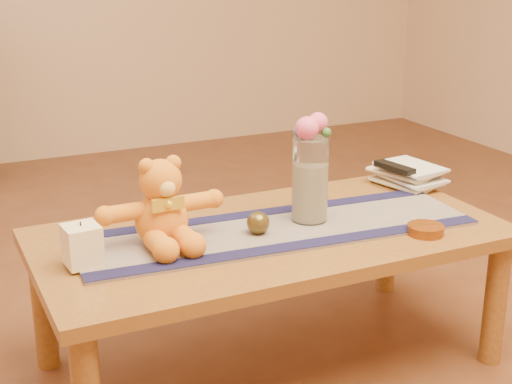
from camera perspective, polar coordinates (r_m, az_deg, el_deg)
name	(u,v)px	position (r m, az deg, el deg)	size (l,w,h in m)	color
floor	(270,362)	(2.44, 1.09, -12.86)	(5.50, 5.50, 0.00)	#512A17
coffee_table_top	(271,237)	(2.25, 1.15, -3.46)	(1.40, 0.70, 0.04)	brown
table_leg_fr	(495,303)	(2.47, 17.80, -8.04)	(0.07, 0.07, 0.41)	brown
table_leg_bl	(43,306)	(2.42, -15.92, -8.38)	(0.07, 0.07, 0.41)	brown
table_leg_br	(388,240)	(2.88, 10.01, -3.60)	(0.07, 0.07, 0.41)	brown
persian_runner	(277,230)	(2.24, 1.60, -2.89)	(1.20, 0.35, 0.01)	#1A1948
runner_border_near	(297,245)	(2.12, 3.14, -4.09)	(1.20, 0.06, 0.00)	#141339
runner_border_far	(259,213)	(2.37, 0.23, -1.60)	(1.20, 0.06, 0.00)	#141339
teddy_bear	(161,202)	(2.12, -7.27, -0.79)	(0.35, 0.29, 0.24)	orange
pillar_candle	(82,245)	(2.03, -13.13, -3.97)	(0.09, 0.09, 0.11)	#FFE6BB
candle_wick	(80,224)	(2.01, -13.26, -2.37)	(0.00, 0.00, 0.01)	black
glass_vase	(310,180)	(2.27, 4.15, 0.94)	(0.11, 0.11, 0.26)	silver
potpourri_fill	(310,192)	(2.28, 4.13, 0.01)	(0.09, 0.09, 0.18)	beige
rose_left	(307,128)	(2.21, 3.92, 4.89)	(0.07, 0.07, 0.07)	#E85284
rose_right	(318,122)	(2.24, 4.75, 5.33)	(0.06, 0.06, 0.06)	#E85284
blue_flower_back	(308,126)	(2.26, 4.03, 5.03)	(0.04, 0.04, 0.04)	#4A5BA1
blue_flower_side	(299,131)	(2.23, 3.31, 4.65)	(0.04, 0.04, 0.04)	#4A5BA1
leaf_sprig	(326,132)	(2.24, 5.38, 4.55)	(0.03, 0.03, 0.03)	#33662D
bronze_ball	(258,223)	(2.19, 0.16, -2.36)	(0.07, 0.07, 0.07)	#4C3D19
book_bottom	(391,187)	(2.66, 10.28, 0.39)	(0.17, 0.22, 0.02)	beige
book_lower	(393,182)	(2.65, 10.44, 0.77)	(0.16, 0.22, 0.02)	beige
book_upper	(390,177)	(2.64, 10.19, 1.16)	(0.17, 0.22, 0.02)	beige
book_top	(393,171)	(2.64, 10.44, 1.57)	(0.16, 0.22, 0.02)	beige
tv_remote	(395,167)	(2.63, 10.53, 1.88)	(0.04, 0.16, 0.02)	black
amber_dish	(426,230)	(2.27, 12.82, -2.82)	(0.11, 0.11, 0.03)	#BF5914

